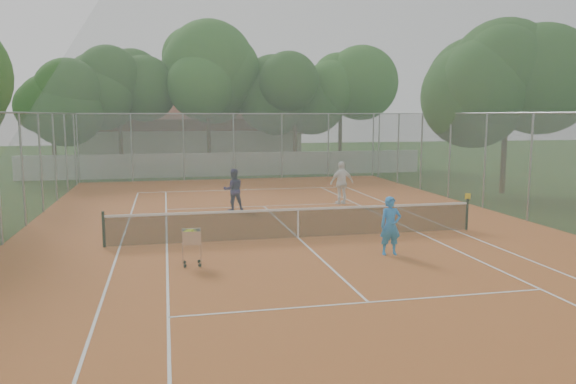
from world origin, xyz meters
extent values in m
plane|color=#18370F|center=(0.00, 0.00, 0.00)|extent=(120.00, 120.00, 0.00)
cube|color=#B35622|center=(0.00, 0.00, 0.01)|extent=(18.00, 34.00, 0.02)
cube|color=white|center=(0.00, 0.00, 0.02)|extent=(10.98, 23.78, 0.01)
cube|color=black|center=(0.00, 0.00, 0.51)|extent=(11.88, 0.10, 0.98)
cube|color=slate|center=(0.00, 0.00, 2.00)|extent=(18.00, 34.00, 4.00)
cube|color=silver|center=(0.00, 19.00, 0.75)|extent=(26.00, 0.30, 1.50)
cube|color=beige|center=(-2.00, 29.00, 2.20)|extent=(16.40, 9.00, 4.40)
cube|color=#11340D|center=(0.00, 22.00, 5.00)|extent=(29.00, 19.00, 10.00)
imported|color=blue|center=(2.03, -2.66, 0.84)|extent=(0.63, 0.44, 1.65)
imported|color=#231747|center=(-1.40, 5.59, 0.88)|extent=(0.89, 0.72, 1.73)
imported|color=white|center=(3.48, 6.31, 0.96)|extent=(1.17, 0.65, 1.89)
cube|color=silver|center=(-3.48, -2.67, 0.54)|extent=(0.63, 0.63, 1.04)
camera|label=1|loc=(-4.08, -17.12, 3.93)|focal=35.00mm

